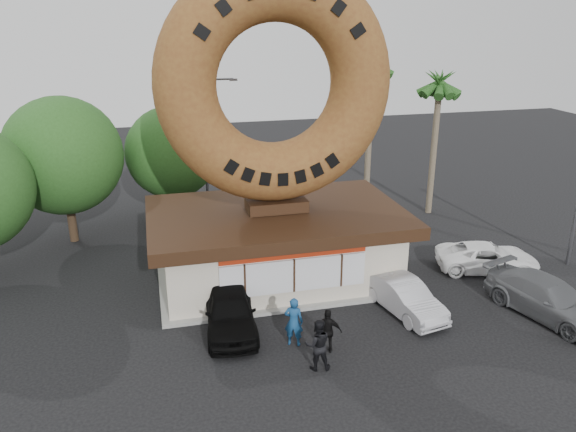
% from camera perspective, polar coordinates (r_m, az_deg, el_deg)
% --- Properties ---
extents(ground, '(90.00, 90.00, 0.00)m').
position_cam_1_polar(ground, '(20.93, 2.68, -13.32)').
color(ground, black).
rests_on(ground, ground).
extents(donut_shop, '(11.20, 7.20, 3.80)m').
position_cam_1_polar(donut_shop, '(25.23, -1.15, -2.68)').
color(donut_shop, beige).
rests_on(donut_shop, ground).
extents(giant_donut, '(9.84, 2.51, 9.84)m').
position_cam_1_polar(giant_donut, '(23.46, -1.28, 13.21)').
color(giant_donut, brown).
rests_on(giant_donut, donut_shop).
extents(tree_west, '(6.00, 6.00, 7.65)m').
position_cam_1_polar(tree_west, '(30.80, -21.90, 5.69)').
color(tree_west, '#473321').
rests_on(tree_west, ground).
extents(tree_mid, '(5.20, 5.20, 6.63)m').
position_cam_1_polar(tree_mid, '(32.60, -11.72, 6.32)').
color(tree_mid, '#473321').
rests_on(tree_mid, ground).
extents(palm_near, '(2.60, 2.60, 9.75)m').
position_cam_1_polar(palm_near, '(33.38, 8.56, 14.48)').
color(palm_near, '#726651').
rests_on(palm_near, ground).
extents(palm_far, '(2.60, 2.60, 8.75)m').
position_cam_1_polar(palm_far, '(33.64, 15.13, 12.48)').
color(palm_far, '#726651').
rests_on(palm_far, ground).
extents(street_lamp, '(2.11, 0.20, 8.00)m').
position_cam_1_polar(street_lamp, '(33.62, -8.20, 7.75)').
color(street_lamp, '#59595E').
rests_on(street_lamp, ground).
extents(person_left, '(0.82, 0.70, 1.90)m').
position_cam_1_polar(person_left, '(20.65, 0.59, -10.68)').
color(person_left, navy).
rests_on(person_left, ground).
extents(person_center, '(1.00, 0.83, 1.86)m').
position_cam_1_polar(person_center, '(19.45, 3.02, -12.92)').
color(person_center, black).
rests_on(person_center, ground).
extents(person_right, '(1.07, 0.72, 1.69)m').
position_cam_1_polar(person_right, '(20.36, 4.07, -11.58)').
color(person_right, black).
rests_on(person_right, ground).
extents(car_black, '(2.24, 4.80, 1.59)m').
position_cam_1_polar(car_black, '(21.81, -5.92, -9.49)').
color(car_black, black).
rests_on(car_black, ground).
extents(car_silver, '(2.23, 4.33, 1.36)m').
position_cam_1_polar(car_silver, '(23.35, 11.77, -8.05)').
color(car_silver, '#B4B4BA').
rests_on(car_silver, ground).
extents(car_grey, '(3.54, 5.66, 1.53)m').
position_cam_1_polar(car_grey, '(24.86, 24.91, -7.58)').
color(car_grey, slate).
rests_on(car_grey, ground).
extents(car_white, '(5.11, 3.45, 1.30)m').
position_cam_1_polar(car_white, '(28.05, 19.58, -3.98)').
color(car_white, white).
rests_on(car_white, ground).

